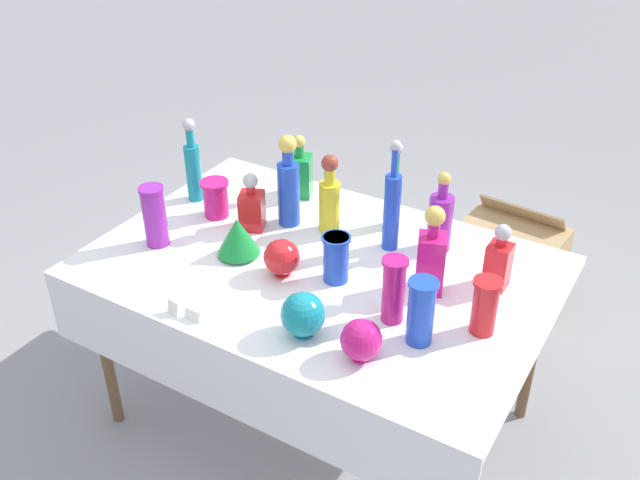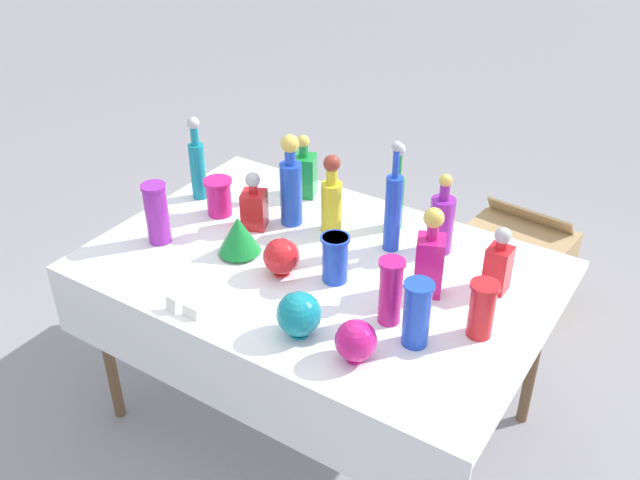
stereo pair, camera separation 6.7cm
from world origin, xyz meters
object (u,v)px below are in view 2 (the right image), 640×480
(square_decanter_0, at_px, (499,263))
(fluted_vase_0, at_px, (239,235))
(slender_vase_3, at_px, (482,308))
(cardboard_box_behind_left, at_px, (516,265))
(tall_bottle_4, at_px, (332,199))
(slender_vase_1, at_px, (417,312))
(slender_vase_4, at_px, (390,290))
(tall_bottle_1, at_px, (442,221))
(tall_bottle_0, at_px, (197,164))
(tall_bottle_3, at_px, (291,185))
(square_decanter_3, at_px, (304,172))
(round_bowl_2, at_px, (299,314))
(slender_vase_0, at_px, (219,196))
(tall_bottle_5, at_px, (396,193))
(square_decanter_2, at_px, (254,205))
(round_bowl_1, at_px, (356,341))
(square_decanter_1, at_px, (430,258))
(slender_vase_5, at_px, (157,212))
(tall_bottle_2, at_px, (393,209))
(round_bowl_0, at_px, (281,257))
(slender_vase_2, at_px, (335,257))

(square_decanter_0, bearing_deg, fluted_vase_0, -161.15)
(slender_vase_3, bearing_deg, cardboard_box_behind_left, 101.14)
(tall_bottle_4, height_order, slender_vase_1, tall_bottle_4)
(slender_vase_1, height_order, slender_vase_4, slender_vase_4)
(tall_bottle_1, height_order, slender_vase_1, tall_bottle_1)
(tall_bottle_0, height_order, tall_bottle_3, tall_bottle_3)
(square_decanter_3, height_order, round_bowl_2, square_decanter_3)
(square_decanter_3, height_order, slender_vase_3, square_decanter_3)
(slender_vase_0, xyz_separation_m, slender_vase_1, (1.00, -0.29, 0.04))
(tall_bottle_5, relative_size, slender_vase_1, 1.60)
(square_decanter_2, height_order, slender_vase_3, square_decanter_2)
(tall_bottle_1, height_order, round_bowl_1, tall_bottle_1)
(square_decanter_1, relative_size, fluted_vase_0, 2.05)
(square_decanter_0, height_order, cardboard_box_behind_left, square_decanter_0)
(slender_vase_1, xyz_separation_m, slender_vase_5, (-1.06, 0.01, 0.01))
(square_decanter_3, bearing_deg, tall_bottle_4, -36.08)
(slender_vase_1, bearing_deg, cardboard_box_behind_left, 94.15)
(tall_bottle_1, height_order, tall_bottle_2, tall_bottle_2)
(tall_bottle_2, relative_size, slender_vase_0, 2.86)
(square_decanter_2, distance_m, slender_vase_1, 0.87)
(tall_bottle_1, bearing_deg, tall_bottle_3, -167.32)
(tall_bottle_5, xyz_separation_m, square_decanter_3, (-0.44, 0.03, -0.04))
(square_decanter_1, bearing_deg, tall_bottle_1, 106.26)
(square_decanter_1, bearing_deg, square_decanter_0, 36.35)
(tall_bottle_2, relative_size, square_decanter_2, 1.86)
(slender_vase_1, distance_m, round_bowl_0, 0.56)
(slender_vase_0, height_order, round_bowl_0, slender_vase_0)
(square_decanter_0, xyz_separation_m, slender_vase_0, (-1.11, -0.11, -0.02))
(slender_vase_4, xyz_separation_m, round_bowl_2, (-0.20, -0.21, -0.04))
(slender_vase_5, height_order, cardboard_box_behind_left, slender_vase_5)
(square_decanter_3, height_order, cardboard_box_behind_left, square_decanter_3)
(tall_bottle_4, bearing_deg, fluted_vase_0, -121.00)
(tall_bottle_5, bearing_deg, tall_bottle_3, -152.29)
(round_bowl_0, bearing_deg, square_decanter_0, 25.67)
(tall_bottle_4, relative_size, fluted_vase_0, 2.01)
(slender_vase_1, bearing_deg, round_bowl_2, -153.92)
(slender_vase_5, distance_m, round_bowl_2, 0.76)
(tall_bottle_2, relative_size, slender_vase_4, 1.89)
(square_decanter_1, xyz_separation_m, round_bowl_0, (-0.47, -0.18, -0.07))
(tall_bottle_5, relative_size, fluted_vase_0, 2.25)
(tall_bottle_4, distance_m, cardboard_box_behind_left, 1.30)
(fluted_vase_0, bearing_deg, slender_vase_0, 142.92)
(tall_bottle_0, bearing_deg, slender_vase_5, -73.69)
(tall_bottle_2, relative_size, tall_bottle_4, 1.36)
(tall_bottle_5, bearing_deg, tall_bottle_4, -142.06)
(tall_bottle_0, xyz_separation_m, tall_bottle_3, (0.44, 0.04, 0.01))
(square_decanter_1, relative_size, slender_vase_2, 1.85)
(square_decanter_2, xyz_separation_m, slender_vase_0, (-0.18, 0.00, -0.01))
(tall_bottle_2, relative_size, fluted_vase_0, 2.73)
(tall_bottle_1, relative_size, round_bowl_1, 2.32)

